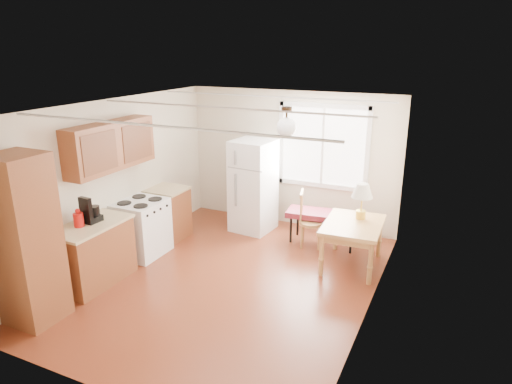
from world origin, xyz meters
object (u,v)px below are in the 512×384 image
Objects in this scene: dining_table at (353,229)px; chair at (306,216)px; refrigerator at (253,186)px; bench at (324,216)px.

dining_table is 1.23× the size of chair.
refrigerator is 2.13m from dining_table.
chair is at bearing -9.65° from refrigerator.
refrigerator is 1.76× the size of chair.
refrigerator is at bearing 150.22° from chair.
refrigerator is 1.29× the size of bench.
dining_table is at bearing -50.23° from bench.
bench is 1.36× the size of chair.
chair reaches higher than dining_table.
chair is at bearing 152.57° from dining_table.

